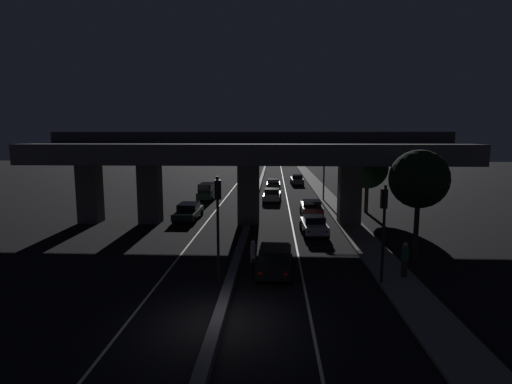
{
  "coord_description": "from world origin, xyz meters",
  "views": [
    {
      "loc": [
        2.13,
        -14.73,
        7.29
      ],
      "look_at": [
        0.33,
        24.13,
        1.79
      ],
      "focal_mm": 28.0,
      "sensor_mm": 36.0,
      "label": 1
    }
  ],
  "objects_px": {
    "traffic_light_right_of_median": "(384,217)",
    "car_silver_fourth": "(272,195)",
    "car_dark_red_third": "(311,208)",
    "car_dark_green_lead_oncoming": "(188,211)",
    "car_dark_green_fifth": "(273,185)",
    "car_white_second": "(314,225)",
    "car_black_lead": "(275,259)",
    "motorcycle_white_filtering_near": "(253,256)",
    "street_lamp": "(320,160)",
    "pedestrian_on_sidewalk": "(405,259)",
    "car_grey_sixth": "(297,180)",
    "car_dark_green_second_oncoming": "(207,191)",
    "traffic_light_left_of_median": "(218,211)"
  },
  "relations": [
    {
      "from": "motorcycle_white_filtering_near",
      "to": "street_lamp",
      "type": "bearing_deg",
      "value": -17.21
    },
    {
      "from": "street_lamp",
      "to": "car_dark_green_fifth",
      "type": "height_order",
      "value": "street_lamp"
    },
    {
      "from": "car_white_second",
      "to": "car_dark_green_second_oncoming",
      "type": "relative_size",
      "value": 0.99
    },
    {
      "from": "car_white_second",
      "to": "pedestrian_on_sidewalk",
      "type": "distance_m",
      "value": 9.96
    },
    {
      "from": "car_dark_red_third",
      "to": "car_dark_green_second_oncoming",
      "type": "height_order",
      "value": "car_dark_green_second_oncoming"
    },
    {
      "from": "car_dark_green_fifth",
      "to": "car_dark_green_second_oncoming",
      "type": "distance_m",
      "value": 11.12
    },
    {
      "from": "car_dark_green_second_oncoming",
      "to": "traffic_light_left_of_median",
      "type": "bearing_deg",
      "value": 12.72
    },
    {
      "from": "car_grey_sixth",
      "to": "car_dark_green_second_oncoming",
      "type": "xyz_separation_m",
      "value": [
        -11.08,
        -14.93,
        0.24
      ]
    },
    {
      "from": "traffic_light_right_of_median",
      "to": "motorcycle_white_filtering_near",
      "type": "xyz_separation_m",
      "value": [
        -6.45,
        2.36,
        -2.74
      ]
    },
    {
      "from": "car_dark_red_third",
      "to": "car_dark_green_lead_oncoming",
      "type": "height_order",
      "value": "car_dark_red_third"
    },
    {
      "from": "car_white_second",
      "to": "motorcycle_white_filtering_near",
      "type": "relative_size",
      "value": 2.17
    },
    {
      "from": "car_dark_red_third",
      "to": "car_white_second",
      "type": "bearing_deg",
      "value": 177.08
    },
    {
      "from": "street_lamp",
      "to": "traffic_light_left_of_median",
      "type": "bearing_deg",
      "value": -107.1
    },
    {
      "from": "traffic_light_right_of_median",
      "to": "car_grey_sixth",
      "type": "distance_m",
      "value": 40.68
    },
    {
      "from": "car_dark_green_second_oncoming",
      "to": "car_grey_sixth",
      "type": "bearing_deg",
      "value": 145.22
    },
    {
      "from": "traffic_light_right_of_median",
      "to": "car_dark_red_third",
      "type": "relative_size",
      "value": 1.14
    },
    {
      "from": "car_dark_green_fifth",
      "to": "car_dark_green_second_oncoming",
      "type": "xyz_separation_m",
      "value": [
        -7.58,
        -8.14,
        0.2
      ]
    },
    {
      "from": "traffic_light_left_of_median",
      "to": "car_white_second",
      "type": "xyz_separation_m",
      "value": [
        5.73,
        10.04,
        -2.91
      ]
    },
    {
      "from": "car_white_second",
      "to": "car_silver_fourth",
      "type": "xyz_separation_m",
      "value": [
        -3.22,
        14.92,
        0.01
      ]
    },
    {
      "from": "car_white_second",
      "to": "car_dark_green_fifth",
      "type": "height_order",
      "value": "car_dark_green_fifth"
    },
    {
      "from": "car_dark_red_third",
      "to": "car_silver_fourth",
      "type": "bearing_deg",
      "value": 24.55
    },
    {
      "from": "car_dark_red_third",
      "to": "pedestrian_on_sidewalk",
      "type": "bearing_deg",
      "value": -167.82
    },
    {
      "from": "car_dark_green_second_oncoming",
      "to": "pedestrian_on_sidewalk",
      "type": "relative_size",
      "value": 2.26
    },
    {
      "from": "traffic_light_left_of_median",
      "to": "traffic_light_right_of_median",
      "type": "distance_m",
      "value": 8.05
    },
    {
      "from": "car_black_lead",
      "to": "motorcycle_white_filtering_near",
      "type": "xyz_separation_m",
      "value": [
        -1.2,
        1.1,
        -0.16
      ]
    },
    {
      "from": "car_black_lead",
      "to": "car_dark_red_third",
      "type": "distance_m",
      "value": 15.87
    },
    {
      "from": "car_dark_green_second_oncoming",
      "to": "car_dark_green_lead_oncoming",
      "type": "bearing_deg",
      "value": 2.62
    },
    {
      "from": "traffic_light_right_of_median",
      "to": "car_silver_fourth",
      "type": "height_order",
      "value": "traffic_light_right_of_median"
    },
    {
      "from": "motorcycle_white_filtering_near",
      "to": "car_grey_sixth",
      "type": "bearing_deg",
      "value": -8.89
    },
    {
      "from": "car_white_second",
      "to": "car_silver_fourth",
      "type": "relative_size",
      "value": 0.91
    },
    {
      "from": "street_lamp",
      "to": "car_silver_fourth",
      "type": "xyz_separation_m",
      "value": [
        -5.34,
        -0.56,
        -3.83
      ]
    },
    {
      "from": "car_dark_red_third",
      "to": "motorcycle_white_filtering_near",
      "type": "relative_size",
      "value": 2.35
    },
    {
      "from": "car_grey_sixth",
      "to": "car_black_lead",
      "type": "bearing_deg",
      "value": 173.66
    },
    {
      "from": "street_lamp",
      "to": "car_dark_green_second_oncoming",
      "type": "xyz_separation_m",
      "value": [
        -12.79,
        0.09,
        -3.57
      ]
    },
    {
      "from": "car_dark_red_third",
      "to": "motorcycle_white_filtering_near",
      "type": "distance_m",
      "value": 15.12
    },
    {
      "from": "traffic_light_left_of_median",
      "to": "motorcycle_white_filtering_near",
      "type": "height_order",
      "value": "traffic_light_left_of_median"
    },
    {
      "from": "car_white_second",
      "to": "car_grey_sixth",
      "type": "height_order",
      "value": "car_grey_sixth"
    },
    {
      "from": "traffic_light_right_of_median",
      "to": "pedestrian_on_sidewalk",
      "type": "relative_size",
      "value": 2.76
    },
    {
      "from": "pedestrian_on_sidewalk",
      "to": "traffic_light_right_of_median",
      "type": "bearing_deg",
      "value": -150.02
    },
    {
      "from": "traffic_light_right_of_median",
      "to": "car_grey_sixth",
      "type": "xyz_separation_m",
      "value": [
        -1.9,
        40.55,
        -2.63
      ]
    },
    {
      "from": "car_dark_green_fifth",
      "to": "motorcycle_white_filtering_near",
      "type": "height_order",
      "value": "car_dark_green_fifth"
    },
    {
      "from": "car_dark_green_lead_oncoming",
      "to": "car_black_lead",
      "type": "bearing_deg",
      "value": 29.17
    },
    {
      "from": "car_black_lead",
      "to": "car_dark_green_fifth",
      "type": "bearing_deg",
      "value": 2.49
    },
    {
      "from": "car_black_lead",
      "to": "car_grey_sixth",
      "type": "xyz_separation_m",
      "value": [
        3.35,
        39.29,
        -0.05
      ]
    },
    {
      "from": "car_black_lead",
      "to": "car_grey_sixth",
      "type": "bearing_deg",
      "value": -2.66
    },
    {
      "from": "traffic_light_left_of_median",
      "to": "car_dark_red_third",
      "type": "height_order",
      "value": "traffic_light_left_of_median"
    },
    {
      "from": "car_dark_red_third",
      "to": "car_dark_green_fifth",
      "type": "xyz_separation_m",
      "value": [
        -3.51,
        16.99,
        0.02
      ]
    },
    {
      "from": "street_lamp",
      "to": "motorcycle_white_filtering_near",
      "type": "relative_size",
      "value": 4.09
    },
    {
      "from": "car_white_second",
      "to": "motorcycle_white_filtering_near",
      "type": "bearing_deg",
      "value": 149.49
    },
    {
      "from": "car_black_lead",
      "to": "car_grey_sixth",
      "type": "distance_m",
      "value": 39.43
    }
  ]
}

